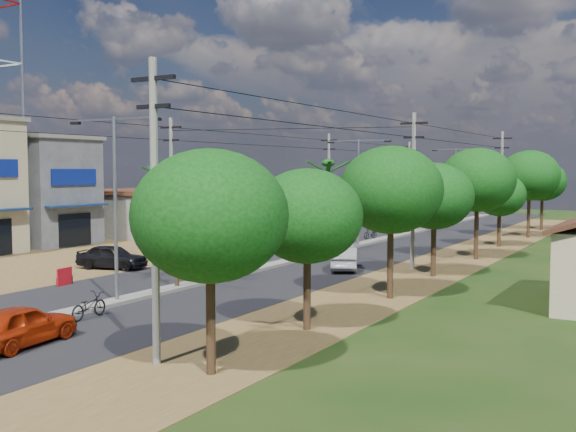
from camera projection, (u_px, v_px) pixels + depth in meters
The scene contains 35 objects.
ground at pixel (117, 304), 28.90m from camera, with size 160.00×160.00×0.00m, color black.
road at pixel (291, 262), 41.83m from camera, with size 12.00×110.00×0.04m, color black.
median at pixel (314, 256), 44.41m from camera, with size 1.00×90.00×0.18m, color #605E56.
dirt_lot_west at pixel (36, 259), 43.33m from camera, with size 18.00×46.00×0.04m, color #523C1C.
dirt_shoulder_east at pixel (423, 273), 37.56m from camera, with size 5.00×90.00×0.03m, color #523C1C.
shophouse_grey at pixel (37, 190), 51.72m from camera, with size 9.00×6.40×8.30m.
low_shed at pixel (138, 212), 60.00m from camera, with size 10.40×10.40×3.95m.
tree_east_a at pixel (210, 216), 18.65m from camera, with size 4.40×4.40×6.37m.
tree_east_b at pixel (307, 216), 23.94m from camera, with size 4.00×4.00×5.83m.
tree_east_c at pixel (391, 190), 29.72m from camera, with size 4.60×4.60×6.83m.
tree_east_d at pixel (434, 196), 35.94m from camera, with size 4.20×4.20×6.13m.
tree_east_e at pixel (477, 180), 42.68m from camera, with size 4.80×4.80×7.14m.
tree_east_f at pixel (500, 195), 49.86m from camera, with size 3.80×3.80×5.52m.
tree_east_g at pixel (530, 176), 56.36m from camera, with size 5.00×5.00×7.38m.
tree_east_h at pixel (543, 181), 63.45m from camera, with size 4.40×4.40×6.52m.
palm_median_near at pixel (176, 174), 31.96m from camera, with size 2.00×2.00×6.15m.
palm_median_mid at pixel (328, 167), 45.73m from camera, with size 2.00×2.00×6.55m.
palm_median_far at pixel (410, 175), 59.56m from camera, with size 2.00×2.00×5.85m.
streetlight_near at pixel (115, 193), 28.57m from camera, with size 5.10×0.18×8.00m.
streetlight_mid at pixel (358, 183), 50.11m from camera, with size 5.10×0.18×8.00m.
streetlight_far at pixel (455, 178), 71.66m from camera, with size 5.10×0.18×8.00m.
utility_pole_w_b at pixel (172, 185), 42.43m from camera, with size 1.60×0.24×9.00m.
utility_pole_w_c at pixel (329, 180), 61.39m from camera, with size 1.60×0.24×9.00m.
utility_pole_w_d at pixel (409, 178), 79.49m from camera, with size 1.60×0.24×9.00m.
utility_pole_e_a at pixel (155, 205), 19.63m from camera, with size 1.60×0.24×9.00m.
utility_pole_e_b at pixel (413, 187), 38.59m from camera, with size 1.60×0.24×9.00m.
utility_pole_e_c at pixel (501, 181), 57.55m from camera, with size 1.60×0.24×9.00m.
car_red_near at pixel (20, 326), 21.87m from camera, with size 1.62×4.04×1.38m, color #952008.
car_silver_mid at pixel (345, 259), 38.41m from camera, with size 1.42×4.07×1.34m, color gray.
car_white_far at pixel (337, 227), 58.71m from camera, with size 2.16×5.32×1.54m, color silver.
car_parked_dark at pixel (112, 257), 38.87m from camera, with size 1.66×4.13×1.41m, color black.
moto_rider_east at pixel (89, 307), 25.92m from camera, with size 0.65×1.88×0.99m, color black.
moto_rider_west_a at pixel (323, 243), 48.16m from camera, with size 0.64×1.84×0.97m, color black.
moto_rider_west_b at pixel (370, 234), 55.46m from camera, with size 0.45×1.58×0.95m, color black.
roadside_sign at pixel (65, 277), 33.36m from camera, with size 0.26×1.08×0.91m.
Camera 1 is at (20.74, -20.98, 5.79)m, focal length 42.00 mm.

